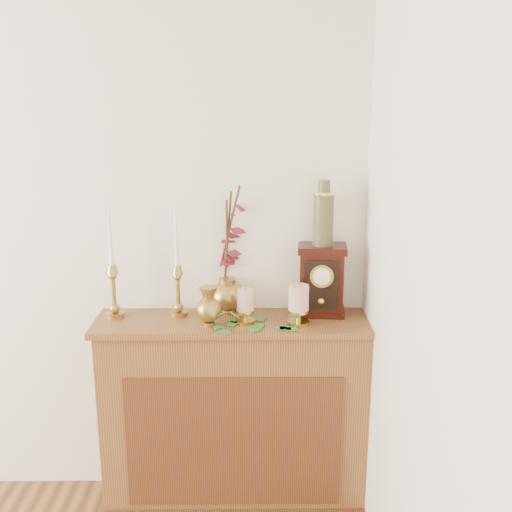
{
  "coord_description": "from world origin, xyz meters",
  "views": [
    {
      "loc": [
        1.48,
        -0.41,
        1.88
      ],
      "look_at": [
        1.5,
        2.05,
        1.24
      ],
      "focal_mm": 42.0,
      "sensor_mm": 36.0,
      "label": 1
    }
  ],
  "objects_px": {
    "mantel_clock": "(321,281)",
    "ceramic_vase": "(323,216)",
    "candlestick_left": "(113,282)",
    "candlestick_center": "(178,282)",
    "bud_vase": "(209,307)",
    "ginger_jar": "(231,254)"
  },
  "relations": [
    {
      "from": "mantel_clock",
      "to": "ceramic_vase",
      "type": "xyz_separation_m",
      "value": [
        0.0,
        0.0,
        0.29
      ]
    },
    {
      "from": "candlestick_left",
      "to": "mantel_clock",
      "type": "height_order",
      "value": "candlestick_left"
    },
    {
      "from": "candlestick_left",
      "to": "candlestick_center",
      "type": "height_order",
      "value": "candlestick_left"
    },
    {
      "from": "candlestick_left",
      "to": "candlestick_center",
      "type": "relative_size",
      "value": 1.05
    },
    {
      "from": "mantel_clock",
      "to": "bud_vase",
      "type": "bearing_deg",
      "value": -157.33
    },
    {
      "from": "candlestick_center",
      "to": "ceramic_vase",
      "type": "xyz_separation_m",
      "value": [
        0.65,
        0.02,
        0.3
      ]
    },
    {
      "from": "candlestick_center",
      "to": "mantel_clock",
      "type": "distance_m",
      "value": 0.65
    },
    {
      "from": "bud_vase",
      "to": "mantel_clock",
      "type": "distance_m",
      "value": 0.53
    },
    {
      "from": "ginger_jar",
      "to": "ceramic_vase",
      "type": "bearing_deg",
      "value": -10.36
    },
    {
      "from": "mantel_clock",
      "to": "ceramic_vase",
      "type": "distance_m",
      "value": 0.29
    },
    {
      "from": "ginger_jar",
      "to": "mantel_clock",
      "type": "bearing_deg",
      "value": -10.76
    },
    {
      "from": "bud_vase",
      "to": "mantel_clock",
      "type": "xyz_separation_m",
      "value": [
        0.5,
        0.15,
        0.07
      ]
    },
    {
      "from": "mantel_clock",
      "to": "ceramic_vase",
      "type": "height_order",
      "value": "ceramic_vase"
    },
    {
      "from": "candlestick_left",
      "to": "ginger_jar",
      "type": "relative_size",
      "value": 0.86
    },
    {
      "from": "candlestick_center",
      "to": "ceramic_vase",
      "type": "distance_m",
      "value": 0.71
    },
    {
      "from": "candlestick_center",
      "to": "bud_vase",
      "type": "bearing_deg",
      "value": -41.24
    },
    {
      "from": "candlestick_center",
      "to": "ceramic_vase",
      "type": "bearing_deg",
      "value": 2.12
    },
    {
      "from": "candlestick_center",
      "to": "bud_vase",
      "type": "xyz_separation_m",
      "value": [
        0.15,
        -0.13,
        -0.07
      ]
    },
    {
      "from": "candlestick_center",
      "to": "ginger_jar",
      "type": "distance_m",
      "value": 0.28
    },
    {
      "from": "candlestick_center",
      "to": "candlestick_left",
      "type": "bearing_deg",
      "value": -176.96
    },
    {
      "from": "candlestick_center",
      "to": "mantel_clock",
      "type": "bearing_deg",
      "value": 1.87
    },
    {
      "from": "ginger_jar",
      "to": "ceramic_vase",
      "type": "height_order",
      "value": "ceramic_vase"
    }
  ]
}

